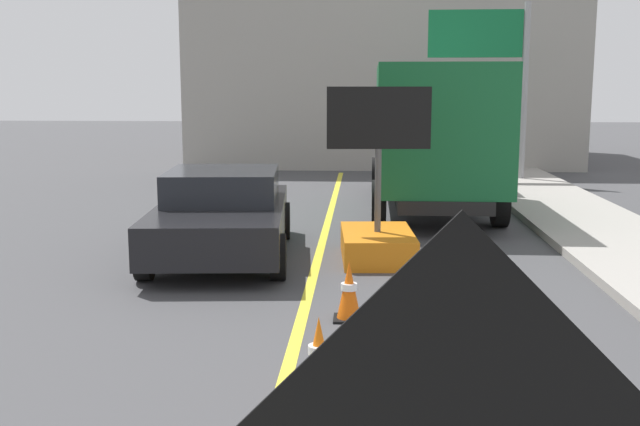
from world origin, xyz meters
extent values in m
cube|color=yellow|center=(0.00, 6.00, 0.00)|extent=(0.14, 36.00, 0.01)
cube|color=orange|center=(0.94, 11.82, 0.23)|extent=(1.21, 1.86, 0.45)
cylinder|color=#4C4C4C|center=(0.94, 11.82, 1.10)|extent=(0.10, 0.10, 1.30)
cube|color=black|center=(0.94, 11.82, 2.23)|extent=(1.60, 0.18, 0.95)
sphere|color=yellow|center=(1.49, 11.90, 2.23)|extent=(0.09, 0.09, 0.09)
sphere|color=yellow|center=(1.19, 11.88, 2.23)|extent=(0.09, 0.09, 0.09)
sphere|color=yellow|center=(0.89, 11.86, 2.23)|extent=(0.09, 0.09, 0.09)
sphere|color=yellow|center=(0.59, 11.84, 2.23)|extent=(0.09, 0.09, 0.09)
sphere|color=yellow|center=(0.42, 11.83, 2.41)|extent=(0.09, 0.09, 0.09)
sphere|color=yellow|center=(0.42, 11.83, 2.04)|extent=(0.09, 0.09, 0.09)
cube|color=black|center=(2.22, 17.05, 0.57)|extent=(1.79, 7.46, 0.25)
cube|color=silver|center=(2.24, 19.73, 1.65)|extent=(2.47, 2.11, 1.90)
cube|color=#14592D|center=(2.21, 15.91, 1.91)|extent=(2.50, 5.09, 2.42)
cylinder|color=black|center=(1.07, 19.60, 0.45)|extent=(0.29, 0.90, 0.90)
cylinder|color=black|center=(3.42, 19.57, 0.45)|extent=(0.29, 0.90, 0.90)
cylinder|color=black|center=(1.02, 14.83, 0.45)|extent=(0.29, 0.90, 0.90)
cylinder|color=black|center=(3.37, 14.81, 0.45)|extent=(0.29, 0.90, 0.90)
cube|color=black|center=(-1.53, 11.85, 0.58)|extent=(2.30, 4.55, 0.60)
cube|color=black|center=(-1.55, 12.07, 1.13)|extent=(1.87, 2.11, 0.50)
cylinder|color=black|center=(-0.48, 10.47, 0.33)|extent=(0.27, 0.68, 0.66)
cylinder|color=black|center=(-2.35, 10.32, 0.33)|extent=(0.27, 0.68, 0.66)
cylinder|color=black|center=(-0.71, 13.37, 0.33)|extent=(0.27, 0.68, 0.66)
cylinder|color=black|center=(-2.58, 13.22, 0.33)|extent=(0.27, 0.68, 0.66)
cylinder|color=gray|center=(5.17, 21.75, 2.50)|extent=(0.18, 0.18, 5.00)
cube|color=#0F6033|center=(3.77, 21.78, 4.15)|extent=(2.60, 0.11, 1.30)
cube|color=white|center=(3.77, 21.81, 4.15)|extent=(1.82, 0.04, 0.18)
cube|color=gray|center=(1.32, 29.32, 3.94)|extent=(13.07, 9.51, 7.88)
cube|color=black|center=(0.33, 6.50, 0.01)|extent=(0.36, 0.36, 0.03)
cone|color=orange|center=(0.33, 6.50, 0.37)|extent=(0.28, 0.28, 0.67)
cylinder|color=white|center=(0.33, 6.50, 0.40)|extent=(0.19, 0.19, 0.08)
cube|color=black|center=(0.56, 8.65, 0.01)|extent=(0.36, 0.36, 0.03)
cone|color=#EA5B0C|center=(0.56, 8.65, 0.37)|extent=(0.28, 0.28, 0.68)
cylinder|color=white|center=(0.56, 8.65, 0.40)|extent=(0.19, 0.19, 0.08)
camera|label=1|loc=(0.71, 0.11, 2.69)|focal=42.47mm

